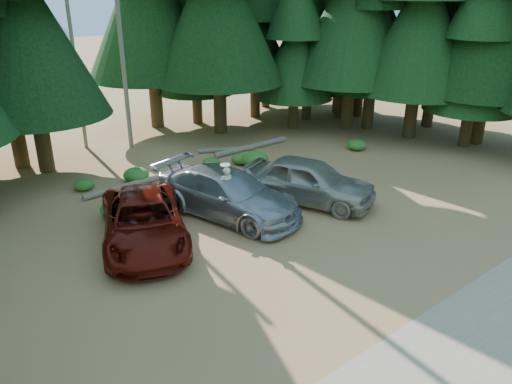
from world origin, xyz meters
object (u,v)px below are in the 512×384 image
red_pickup (144,222)px  silver_minivan_center (228,194)px  silver_minivan_right (309,181)px  log_left (123,187)px  frisbee_player (226,187)px  log_mid (226,150)px  log_right (251,147)px

red_pickup → silver_minivan_center: size_ratio=0.96×
silver_minivan_right → log_left: bearing=109.0°
red_pickup → frisbee_player: size_ratio=3.50×
silver_minivan_center → log_mid: bearing=39.7°
red_pickup → log_left: size_ratio=1.60×
silver_minivan_center → log_left: silver_minivan_center is taller
silver_minivan_right → frisbee_player: size_ratio=3.24×
log_mid → silver_minivan_center: bearing=-97.5°
frisbee_player → log_left: 5.82m
silver_minivan_center → log_mid: (4.61, 6.61, -0.78)m
red_pickup → log_mid: size_ratio=2.00×
silver_minivan_right → frisbee_player: 3.77m
log_left → log_right: 8.15m
silver_minivan_center → log_right: bearing=30.2°
log_left → silver_minivan_center: bearing=-70.8°
silver_minivan_center → log_mid: silver_minivan_center is taller
silver_minivan_right → log_right: size_ratio=1.13×
silver_minivan_right → log_right: bearing=46.9°
red_pickup → log_mid: bearing=62.0°
frisbee_player → log_mid: (4.92, 6.98, -1.24)m
red_pickup → silver_minivan_right: bearing=15.1°
log_left → log_mid: log_left is taller
red_pickup → log_mid: red_pickup is taller
silver_minivan_center → log_left: size_ratio=1.67×
red_pickup → log_right: bearing=55.7°
log_right → frisbee_player: bearing=-134.9°
silver_minivan_center → frisbee_player: size_ratio=3.65×
log_mid → log_right: 1.44m
silver_minivan_right → log_mid: 7.81m
silver_minivan_right → log_left: 8.24m
red_pickup → silver_minivan_right: (7.01, -0.98, 0.11)m
silver_minivan_right → log_left: size_ratio=1.49×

